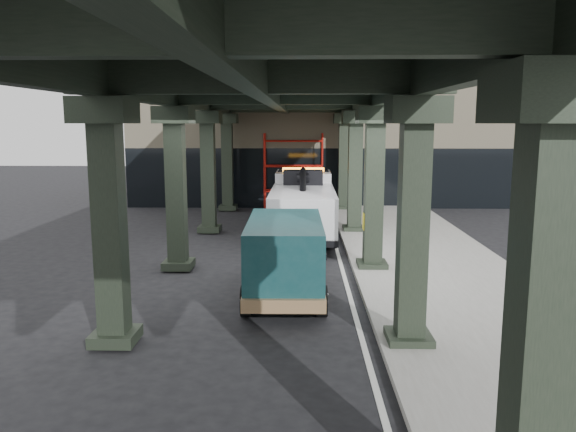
# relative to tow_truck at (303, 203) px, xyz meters

# --- Properties ---
(ground) EXTENTS (90.00, 90.00, 0.00)m
(ground) POSITION_rel_tow_truck_xyz_m (-0.48, -7.52, -1.34)
(ground) COLOR black
(ground) RESTS_ON ground
(sidewalk) EXTENTS (5.00, 40.00, 0.15)m
(sidewalk) POSITION_rel_tow_truck_xyz_m (4.02, -5.52, -1.27)
(sidewalk) COLOR gray
(sidewalk) RESTS_ON ground
(lane_stripe) EXTENTS (0.12, 38.00, 0.01)m
(lane_stripe) POSITION_rel_tow_truck_xyz_m (1.22, -5.52, -1.34)
(lane_stripe) COLOR silver
(lane_stripe) RESTS_ON ground
(viaduct) EXTENTS (7.40, 32.00, 6.40)m
(viaduct) POSITION_rel_tow_truck_xyz_m (-0.88, -5.52, 4.12)
(viaduct) COLOR black
(viaduct) RESTS_ON ground
(building) EXTENTS (22.00, 10.00, 8.00)m
(building) POSITION_rel_tow_truck_xyz_m (1.52, 12.48, 2.66)
(building) COLOR #C6B793
(building) RESTS_ON ground
(scaffolding) EXTENTS (3.08, 0.88, 4.00)m
(scaffolding) POSITION_rel_tow_truck_xyz_m (-0.48, 7.13, 0.76)
(scaffolding) COLOR #B3160E
(scaffolding) RESTS_ON ground
(tow_truck) EXTENTS (2.62, 8.45, 2.76)m
(tow_truck) POSITION_rel_tow_truck_xyz_m (0.00, 0.00, 0.00)
(tow_truck) COLOR black
(tow_truck) RESTS_ON ground
(towed_van) EXTENTS (2.12, 5.13, 2.07)m
(towed_van) POSITION_rel_tow_truck_xyz_m (-0.49, -8.08, -0.23)
(towed_van) COLOR #113C40
(towed_van) RESTS_ON ground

